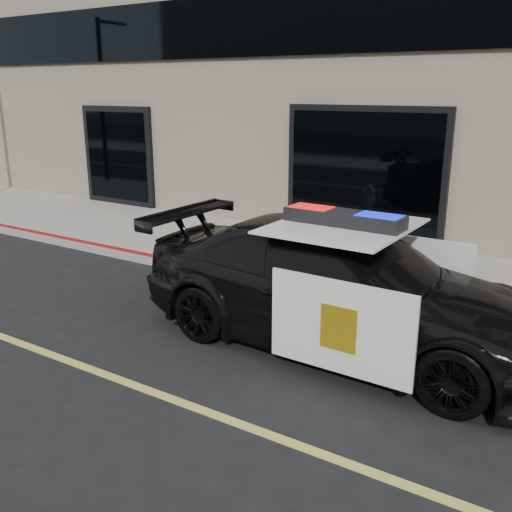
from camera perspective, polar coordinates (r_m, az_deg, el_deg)
The scene contains 4 objects.
ground at distance 6.21m, azimuth -6.61°, elevation -14.68°, with size 120.00×120.00×0.00m, color black.
sidewalk_n at distance 10.41m, azimuth 11.83°, elevation -1.37°, with size 60.00×3.50×0.15m, color gray.
police_car at distance 7.30m, azimuth 8.51°, elevation -2.99°, with size 2.57×5.47×1.76m.
fire_hydrant at distance 10.20m, azimuth 0.27°, elevation 1.10°, with size 0.34×0.47×0.74m.
Camera 1 is at (3.42, -4.07, 3.20)m, focal length 40.00 mm.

